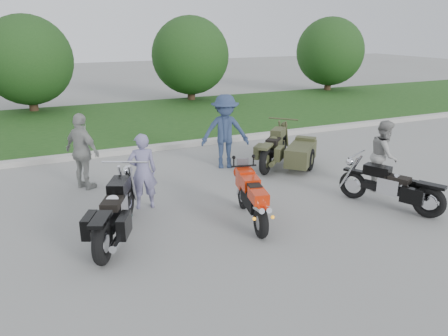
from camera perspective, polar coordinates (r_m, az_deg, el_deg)
name	(u,v)px	position (r m, az deg, el deg)	size (l,w,h in m)	color
ground	(244,234)	(7.88, 2.65, -8.56)	(80.00, 80.00, 0.00)	gray
curb	(153,148)	(13.14, -9.28, 2.62)	(60.00, 0.30, 0.15)	#B3B1A9
grass_strip	(123,121)	(17.07, -13.03, 5.95)	(60.00, 8.00, 0.14)	#355E20
tree_mid_left	(27,60)	(19.80, -24.28, 12.70)	(3.60, 3.60, 4.00)	#3F2B1C
tree_mid_right	(190,56)	(21.08, -4.41, 14.43)	(3.60, 3.60, 4.00)	#3F2B1C
tree_far_right	(330,52)	(24.98, 13.68, 14.56)	(3.60, 3.60, 4.00)	#3F2B1C
sportbike_red	(252,197)	(8.09, 3.68, -3.80)	(0.61, 1.84, 0.88)	black
cruiser_left	(115,214)	(7.67, -14.05, -5.89)	(1.18, 2.29, 0.94)	black
cruiser_right	(394,189)	(9.38, 21.32, -2.51)	(1.07, 2.01, 0.83)	black
cruiser_sidecar	(289,152)	(11.39, 8.54, 2.10)	(2.03, 2.13, 0.92)	black
person_stripe	(143,171)	(8.81, -10.58, -0.44)	(0.56, 0.37, 1.55)	slate
person_grey	(384,155)	(10.39, 20.15, 1.63)	(0.76, 0.59, 1.56)	gray
person_denim	(225,132)	(11.18, 0.15, 4.76)	(1.23, 0.71, 1.90)	navy
person_back	(83,152)	(10.20, -17.99, 2.04)	(1.01, 0.42, 1.73)	#9A9B95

